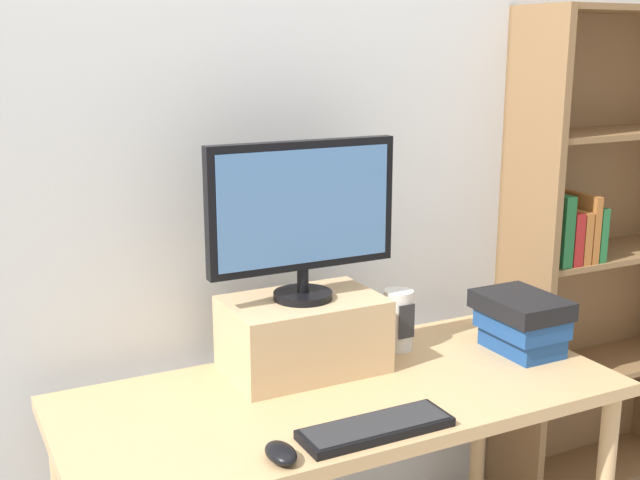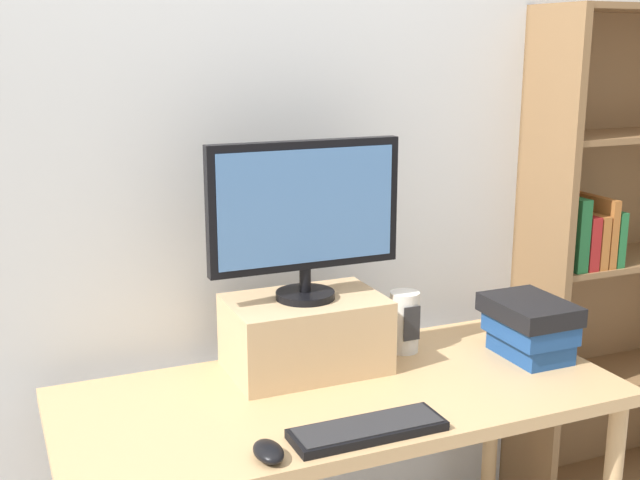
# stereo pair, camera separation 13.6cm
# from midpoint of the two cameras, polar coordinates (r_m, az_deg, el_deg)

# --- Properties ---
(back_wall) EXTENTS (7.00, 0.08, 2.60)m
(back_wall) POSITION_cam_midpoint_polar(r_m,az_deg,el_deg) (2.41, -1.34, 6.67)
(back_wall) COLOR silver
(back_wall) RESTS_ON ground_plane
(desk) EXTENTS (1.49, 0.66, 0.70)m
(desk) POSITION_cam_midpoint_polar(r_m,az_deg,el_deg) (2.19, 3.32, -12.41)
(desk) COLOR tan
(desk) RESTS_ON ground_plane
(bookshelf_unit) EXTENTS (0.78, 0.28, 1.72)m
(bookshelf_unit) POSITION_cam_midpoint_polar(r_m,az_deg,el_deg) (3.03, 21.64, -1.04)
(bookshelf_unit) COLOR olive
(bookshelf_unit) RESTS_ON ground_plane
(riser_box) EXTENTS (0.43, 0.28, 0.21)m
(riser_box) POSITION_cam_midpoint_polar(r_m,az_deg,el_deg) (2.26, 0.69, -6.71)
(riser_box) COLOR tan
(riser_box) RESTS_ON desk
(computer_monitor) EXTENTS (0.54, 0.16, 0.44)m
(computer_monitor) POSITION_cam_midpoint_polar(r_m,az_deg,el_deg) (2.16, 0.73, 1.97)
(computer_monitor) COLOR black
(computer_monitor) RESTS_ON riser_box
(keyboard) EXTENTS (0.37, 0.12, 0.02)m
(keyboard) POSITION_cam_midpoint_polar(r_m,az_deg,el_deg) (1.94, 5.47, -13.29)
(keyboard) COLOR black
(keyboard) RESTS_ON desk
(computer_mouse) EXTENTS (0.06, 0.10, 0.04)m
(computer_mouse) POSITION_cam_midpoint_polar(r_m,az_deg,el_deg) (1.83, -1.50, -14.84)
(computer_mouse) COLOR black
(computer_mouse) RESTS_ON desk
(book_stack) EXTENTS (0.20, 0.26, 0.17)m
(book_stack) POSITION_cam_midpoint_polar(r_m,az_deg,el_deg) (2.44, 16.26, -5.92)
(book_stack) COLOR navy
(book_stack) RESTS_ON desk
(desk_speaker) EXTENTS (0.09, 0.09, 0.18)m
(desk_speaker) POSITION_cam_midpoint_polar(r_m,az_deg,el_deg) (2.41, 7.62, -5.80)
(desk_speaker) COLOR silver
(desk_speaker) RESTS_ON desk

